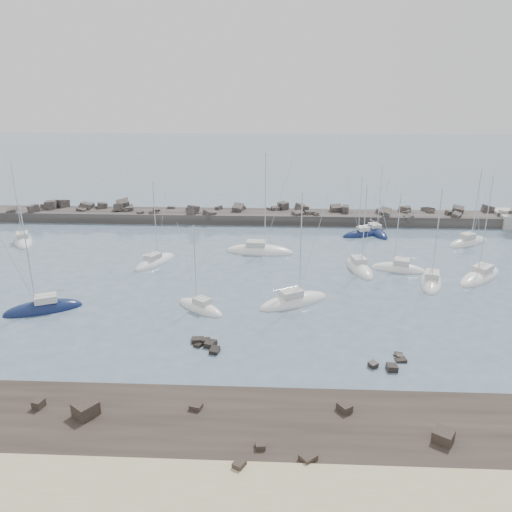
% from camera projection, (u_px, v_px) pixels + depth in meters
% --- Properties ---
extents(ground, '(400.00, 400.00, 0.00)m').
position_uv_depth(ground, '(246.00, 309.00, 57.84)').
color(ground, slate).
rests_on(ground, ground).
extents(rock_shelf, '(140.00, 12.00, 2.03)m').
position_uv_depth(rock_shelf, '(227.00, 437.00, 37.11)').
color(rock_shelf, black).
rests_on(rock_shelf, ground).
extents(rock_cluster_near, '(3.27, 3.59, 1.21)m').
position_uv_depth(rock_cluster_near, '(205.00, 344.00, 50.01)').
color(rock_cluster_near, black).
rests_on(rock_cluster_near, ground).
extents(rock_cluster_far, '(3.91, 3.67, 1.08)m').
position_uv_depth(rock_cluster_far, '(393.00, 364.00, 46.59)').
color(rock_cluster_far, black).
rests_on(rock_cluster_far, ground).
extents(breakwater, '(115.00, 7.61, 5.53)m').
position_uv_depth(breakwater, '(219.00, 219.00, 93.87)').
color(breakwater, '#302D2A').
rests_on(breakwater, ground).
extents(sailboat_1, '(6.68, 9.03, 13.99)m').
position_uv_depth(sailboat_1, '(23.00, 241.00, 81.68)').
color(sailboat_1, white).
rests_on(sailboat_1, ground).
extents(sailboat_2, '(8.93, 5.96, 13.79)m').
position_uv_depth(sailboat_2, '(43.00, 309.00, 57.41)').
color(sailboat_2, '#101C45').
rests_on(sailboat_2, ground).
extents(sailboat_3, '(5.92, 8.29, 12.74)m').
position_uv_depth(sailboat_3, '(155.00, 262.00, 72.20)').
color(sailboat_3, white).
rests_on(sailboat_3, ground).
extents(sailboat_4, '(10.70, 4.18, 16.39)m').
position_uv_depth(sailboat_4, '(259.00, 251.00, 76.74)').
color(sailboat_4, white).
rests_on(sailboat_4, ground).
extents(sailboat_5, '(6.69, 5.79, 10.90)m').
position_uv_depth(sailboat_5, '(200.00, 308.00, 57.74)').
color(sailboat_5, white).
rests_on(sailboat_5, ground).
extents(sailboat_6, '(4.19, 8.62, 13.20)m').
position_uv_depth(sailboat_6, '(359.00, 269.00, 69.80)').
color(sailboat_6, white).
rests_on(sailboat_6, ground).
extents(sailboat_7, '(9.28, 6.96, 14.43)m').
position_uv_depth(sailboat_7, '(294.00, 302.00, 59.28)').
color(sailboat_7, white).
rests_on(sailboat_7, ground).
extents(sailboat_8, '(4.39, 8.39, 12.71)m').
position_uv_depth(sailboat_8, '(375.00, 232.00, 86.42)').
color(sailboat_8, '#101C45').
rests_on(sailboat_8, ground).
extents(sailboat_9, '(7.76, 4.03, 11.94)m').
position_uv_depth(sailboat_9, '(398.00, 269.00, 69.54)').
color(sailboat_9, white).
rests_on(sailboat_9, ground).
extents(sailboat_10, '(4.84, 8.75, 13.38)m').
position_uv_depth(sailboat_10, '(431.00, 282.00, 65.08)').
color(sailboat_10, white).
rests_on(sailboat_10, ground).
extents(sailboat_11, '(8.91, 8.81, 15.00)m').
position_uv_depth(sailboat_11, '(480.00, 277.00, 66.79)').
color(sailboat_11, white).
rests_on(sailboat_11, ground).
extents(sailboat_12, '(8.42, 6.68, 13.39)m').
position_uv_depth(sailboat_12, '(468.00, 243.00, 80.81)').
color(sailboat_12, white).
rests_on(sailboat_12, ground).
extents(sailboat_13, '(7.14, 4.48, 11.00)m').
position_uv_depth(sailboat_13, '(361.00, 235.00, 84.96)').
color(sailboat_13, '#101C45').
rests_on(sailboat_13, ground).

